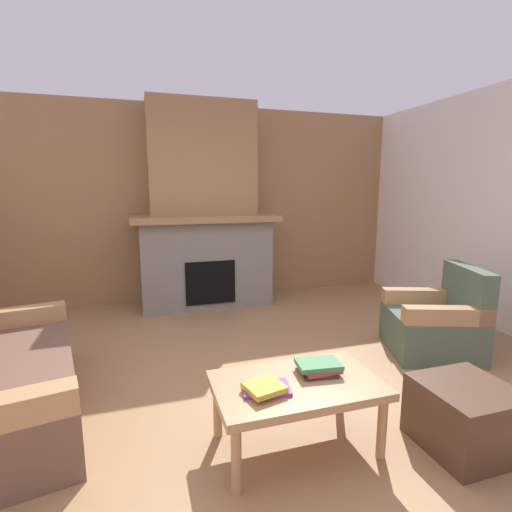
{
  "coord_description": "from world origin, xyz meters",
  "views": [
    {
      "loc": [
        -0.85,
        -2.47,
        1.57
      ],
      "look_at": [
        0.28,
        1.17,
        0.89
      ],
      "focal_mm": 26.62,
      "sensor_mm": 36.0,
      "label": 1
    }
  ],
  "objects_px": {
    "armchair": "(436,323)",
    "coffee_table": "(297,390)",
    "ottoman": "(465,416)",
    "fireplace": "(204,219)"
  },
  "relations": [
    {
      "from": "ottoman",
      "to": "coffee_table",
      "type": "bearing_deg",
      "value": 162.71
    },
    {
      "from": "armchair",
      "to": "coffee_table",
      "type": "relative_size",
      "value": 0.97
    },
    {
      "from": "armchair",
      "to": "coffee_table",
      "type": "xyz_separation_m",
      "value": [
        -1.83,
        -0.87,
        0.08
      ]
    },
    {
      "from": "armchair",
      "to": "fireplace",
      "type": "bearing_deg",
      "value": 129.0
    },
    {
      "from": "armchair",
      "to": "ottoman",
      "type": "distance_m",
      "value": 1.46
    },
    {
      "from": "armchair",
      "to": "coffee_table",
      "type": "bearing_deg",
      "value": -154.56
    },
    {
      "from": "coffee_table",
      "to": "ottoman",
      "type": "bearing_deg",
      "value": -17.29
    },
    {
      "from": "fireplace",
      "to": "armchair",
      "type": "height_order",
      "value": "fireplace"
    },
    {
      "from": "fireplace",
      "to": "coffee_table",
      "type": "bearing_deg",
      "value": -89.81
    },
    {
      "from": "fireplace",
      "to": "coffee_table",
      "type": "relative_size",
      "value": 2.7
    }
  ]
}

